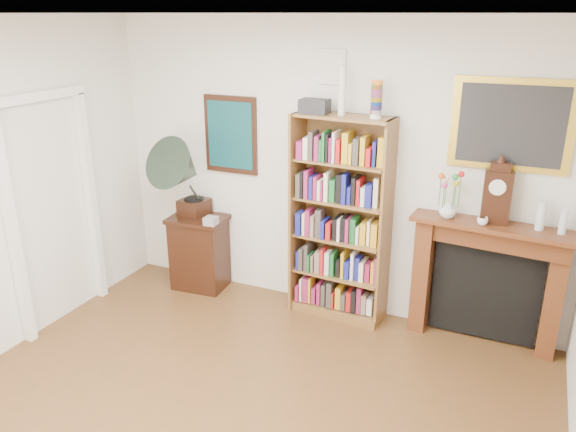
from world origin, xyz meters
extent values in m
cube|color=white|center=(0.00, 0.00, 2.80)|extent=(4.50, 5.00, 0.01)
cube|color=silver|center=(0.00, 2.50, 1.40)|extent=(4.50, 0.01, 2.80)
cube|color=white|center=(-2.21, 0.73, 1.05)|extent=(0.08, 0.08, 2.10)
cube|color=white|center=(-2.21, 1.67, 1.05)|extent=(0.08, 0.08, 2.10)
cube|color=white|center=(-2.21, 1.20, 2.13)|extent=(0.08, 1.02, 0.08)
cube|color=black|center=(-1.05, 2.48, 1.65)|extent=(0.58, 0.03, 0.78)
cube|color=#10464C|center=(-1.05, 2.46, 1.65)|extent=(0.50, 0.01, 0.67)
cube|color=white|center=(0.00, 2.48, 2.35)|extent=(0.26, 0.03, 0.30)
cube|color=silver|center=(0.00, 2.46, 2.35)|extent=(0.22, 0.01, 0.26)
cube|color=gold|center=(1.55, 2.48, 1.95)|extent=(0.95, 0.03, 0.75)
cube|color=#262628|center=(1.55, 2.46, 1.95)|extent=(0.82, 0.01, 0.65)
cube|color=brown|center=(-0.26, 2.32, 0.98)|extent=(0.05, 0.32, 1.96)
cube|color=brown|center=(0.62, 2.32, 0.98)|extent=(0.05, 0.32, 1.96)
cube|color=brown|center=(0.18, 2.32, 1.95)|extent=(0.92, 0.39, 0.03)
cube|color=brown|center=(0.18, 2.32, 0.04)|extent=(0.92, 0.39, 0.08)
cube|color=brown|center=(0.18, 2.47, 0.98)|extent=(0.90, 0.08, 1.96)
cube|color=brown|center=(0.18, 2.32, 0.42)|extent=(0.87, 0.36, 0.02)
cube|color=brown|center=(0.18, 2.32, 0.79)|extent=(0.87, 0.36, 0.02)
cube|color=brown|center=(0.18, 2.32, 1.16)|extent=(0.87, 0.36, 0.02)
cube|color=brown|center=(0.18, 2.32, 1.53)|extent=(0.87, 0.36, 0.02)
cube|color=black|center=(-1.36, 2.27, 0.40)|extent=(0.62, 0.47, 0.80)
cube|color=#43200F|center=(0.97, 2.38, 0.55)|extent=(0.17, 0.21, 1.10)
cube|color=#43200F|center=(2.07, 2.38, 0.55)|extent=(0.17, 0.21, 1.10)
cube|color=#43200F|center=(1.52, 2.38, 1.01)|extent=(1.26, 0.30, 0.18)
cube|color=#43200F|center=(1.52, 2.34, 1.12)|extent=(1.37, 0.43, 0.04)
cube|color=black|center=(1.52, 2.44, 0.46)|extent=(0.91, 0.09, 0.88)
cube|color=black|center=(-1.43, 2.33, 0.88)|extent=(0.30, 0.30, 0.17)
cylinder|color=black|center=(-1.43, 2.33, 0.97)|extent=(0.23, 0.23, 0.01)
cone|color=#2B3F32|center=(-1.43, 2.16, 1.33)|extent=(0.62, 0.73, 0.70)
cube|color=#B6B5C2|center=(-1.12, 2.14, 0.84)|extent=(0.12, 0.12, 0.08)
cube|color=black|center=(1.52, 2.38, 1.37)|extent=(0.24, 0.14, 0.45)
cylinder|color=white|center=(1.52, 2.31, 1.47)|extent=(0.13, 0.03, 0.13)
cube|color=black|center=(1.52, 2.38, 1.62)|extent=(0.17, 0.12, 0.08)
imported|color=silver|center=(1.14, 2.34, 1.22)|extent=(0.18, 0.18, 0.15)
imported|color=white|center=(1.44, 2.28, 1.18)|extent=(0.09, 0.09, 0.07)
cylinder|color=silver|center=(1.87, 2.35, 1.26)|extent=(0.07, 0.07, 0.24)
cylinder|color=silver|center=(2.04, 2.33, 1.24)|extent=(0.06, 0.06, 0.20)
camera|label=1|loc=(1.74, -2.36, 2.80)|focal=35.00mm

